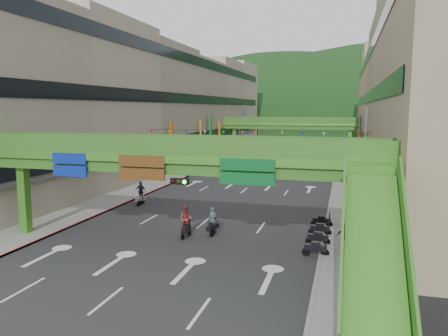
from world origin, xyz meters
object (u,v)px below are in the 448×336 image
(scooter_rider_near, at_px, (213,222))
(car_silver, at_px, (250,151))
(scooter_rider_mid, at_px, (186,221))
(car_yellow, at_px, (299,163))
(overpass_near, at_px, (182,168))
(pedestrian_red, at_px, (362,181))

(scooter_rider_near, bearing_deg, car_silver, 99.40)
(scooter_rider_mid, distance_m, car_yellow, 37.32)
(overpass_near, bearing_deg, scooter_rider_near, 81.00)
(car_silver, bearing_deg, scooter_rider_mid, -82.76)
(scooter_rider_near, distance_m, car_silver, 52.46)
(overpass_near, distance_m, scooter_rider_near, 5.94)
(scooter_rider_near, xyz_separation_m, car_silver, (-8.57, 51.75, -0.18))
(overpass_near, distance_m, scooter_rider_mid, 5.08)
(scooter_rider_near, height_order, pedestrian_red, scooter_rider_near)
(overpass_near, relative_size, pedestrian_red, 15.41)
(scooter_rider_mid, relative_size, pedestrian_red, 1.22)
(overpass_near, height_order, pedestrian_red, overpass_near)
(car_silver, bearing_deg, scooter_rider_near, -80.92)
(pedestrian_red, bearing_deg, car_silver, 99.23)
(car_silver, height_order, car_yellow, car_yellow)
(car_silver, height_order, pedestrian_red, pedestrian_red)
(overpass_near, bearing_deg, pedestrian_red, 65.84)
(overpass_near, xyz_separation_m, scooter_rider_mid, (-0.91, 2.92, -4.05))
(pedestrian_red, bearing_deg, scooter_rider_near, -139.57)
(car_silver, bearing_deg, overpass_near, -82.23)
(scooter_rider_near, bearing_deg, overpass_near, -99.00)
(overpass_near, distance_m, car_silver, 56.52)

